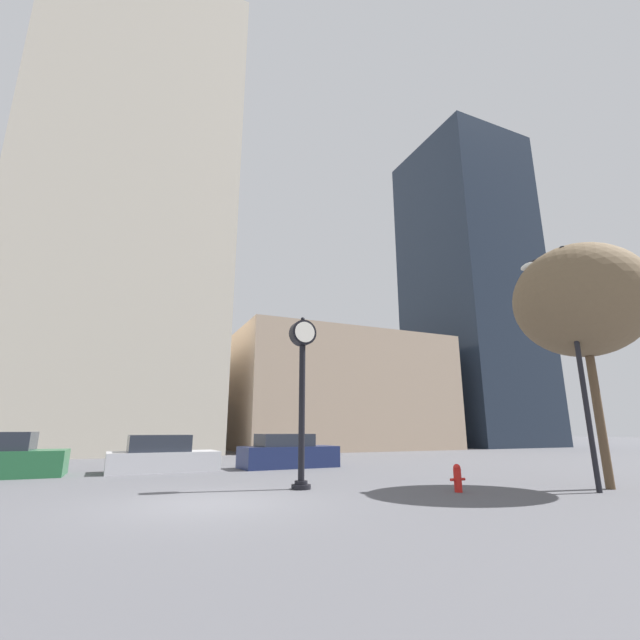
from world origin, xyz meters
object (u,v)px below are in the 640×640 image
(car_silver, at_px, (162,456))
(street_lamp_right, at_px, (563,326))
(car_navy, at_px, (288,453))
(street_clock, at_px, (302,375))
(fire_hydrant_near, at_px, (458,478))
(bare_tree, at_px, (581,301))

(car_silver, xyz_separation_m, street_lamp_right, (9.99, -10.38, 3.96))
(car_silver, relative_size, car_navy, 0.98)
(street_clock, bearing_deg, fire_hydrant_near, -32.16)
(street_clock, bearing_deg, bare_tree, -24.06)
(bare_tree, bearing_deg, car_navy, 119.78)
(street_lamp_right, bearing_deg, fire_hydrant_near, 159.50)
(fire_hydrant_near, bearing_deg, street_lamp_right, -20.50)
(fire_hydrant_near, bearing_deg, car_navy, 99.93)
(street_clock, xyz_separation_m, car_silver, (-3.15, 6.91, -2.56))
(car_navy, relative_size, bare_tree, 0.60)
(car_silver, height_order, street_lamp_right, street_lamp_right)
(street_clock, distance_m, car_silver, 8.02)
(street_clock, relative_size, car_silver, 1.18)
(street_clock, bearing_deg, car_silver, 114.48)
(street_clock, distance_m, fire_hydrant_near, 5.04)
(street_lamp_right, relative_size, bare_tree, 0.96)
(fire_hydrant_near, distance_m, bare_tree, 6.73)
(car_navy, bearing_deg, fire_hydrant_near, -83.14)
(car_silver, distance_m, street_lamp_right, 14.94)
(car_navy, bearing_deg, street_clock, -109.82)
(car_navy, xyz_separation_m, street_lamp_right, (4.84, -10.12, 3.94))
(car_navy, xyz_separation_m, fire_hydrant_near, (1.56, -8.90, -0.24))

